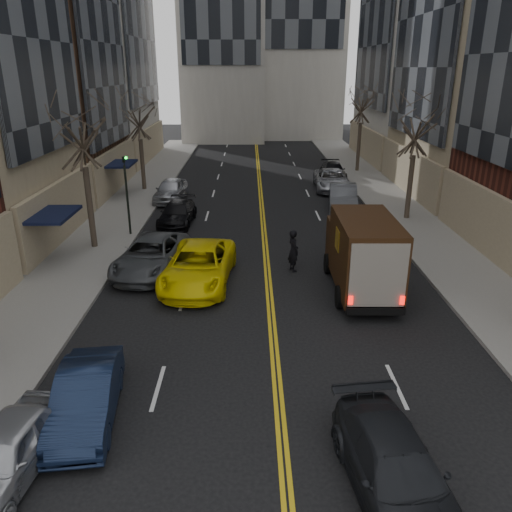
{
  "coord_description": "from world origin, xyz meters",
  "views": [
    {
      "loc": [
        -0.78,
        -4.29,
        8.76
      ],
      "look_at": [
        -0.57,
        13.03,
        2.2
      ],
      "focal_mm": 35.0,
      "sensor_mm": 36.0,
      "label": 1
    }
  ],
  "objects_px": {
    "ups_truck": "(362,254)",
    "taxi": "(199,266)",
    "pedestrian": "(293,251)"
  },
  "relations": [
    {
      "from": "ups_truck",
      "to": "taxi",
      "type": "height_order",
      "value": "ups_truck"
    },
    {
      "from": "ups_truck",
      "to": "taxi",
      "type": "bearing_deg",
      "value": 173.79
    },
    {
      "from": "taxi",
      "to": "pedestrian",
      "type": "bearing_deg",
      "value": 23.21
    },
    {
      "from": "ups_truck",
      "to": "pedestrian",
      "type": "bearing_deg",
      "value": 140.34
    },
    {
      "from": "ups_truck",
      "to": "pedestrian",
      "type": "height_order",
      "value": "ups_truck"
    },
    {
      "from": "ups_truck",
      "to": "pedestrian",
      "type": "distance_m",
      "value": 3.51
    },
    {
      "from": "taxi",
      "to": "ups_truck",
      "type": "bearing_deg",
      "value": -2.32
    },
    {
      "from": "ups_truck",
      "to": "pedestrian",
      "type": "relative_size",
      "value": 3.08
    },
    {
      "from": "taxi",
      "to": "pedestrian",
      "type": "distance_m",
      "value": 4.4
    },
    {
      "from": "taxi",
      "to": "pedestrian",
      "type": "relative_size",
      "value": 3.01
    }
  ]
}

